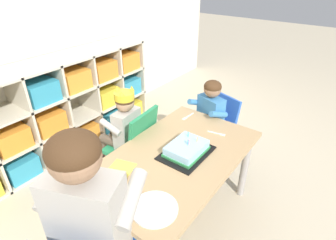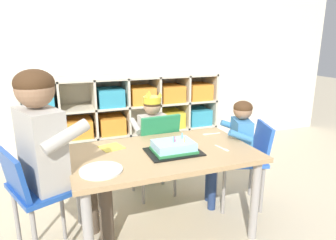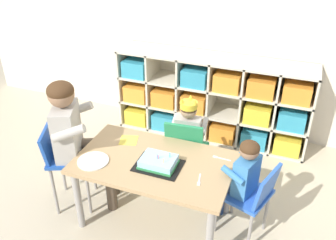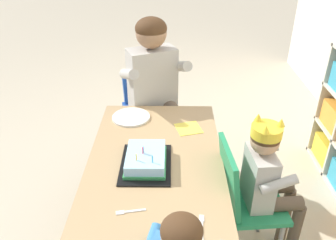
{
  "view_description": "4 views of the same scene",
  "coord_description": "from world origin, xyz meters",
  "views": [
    {
      "loc": [
        -1.09,
        -0.75,
        1.57
      ],
      "look_at": [
        0.04,
        0.09,
        0.76
      ],
      "focal_mm": 29.05,
      "sensor_mm": 36.0,
      "label": 1
    },
    {
      "loc": [
        -0.58,
        -1.63,
        1.23
      ],
      "look_at": [
        0.03,
        0.01,
        0.75
      ],
      "focal_mm": 31.93,
      "sensor_mm": 36.0,
      "label": 2
    },
    {
      "loc": [
        0.85,
        -1.96,
        2.16
      ],
      "look_at": [
        0.06,
        0.12,
        0.85
      ],
      "focal_mm": 39.58,
      "sensor_mm": 36.0,
      "label": 3
    },
    {
      "loc": [
        1.41,
        0.08,
        1.6
      ],
      "look_at": [
        -0.01,
        0.06,
        0.78
      ],
      "focal_mm": 37.45,
      "sensor_mm": 36.0,
      "label": 4
    }
  ],
  "objects": [
    {
      "name": "guest_at_table_side",
      "position": [
        0.6,
        0.13,
        0.52
      ],
      "size": [
        0.34,
        0.33,
        0.81
      ],
      "rotation": [
        0.0,
        0.0,
        -1.88
      ],
      "color": "#3D7FBC",
      "rests_on": "ground"
    },
    {
      "name": "paper_napkin_square",
      "position": [
        -0.29,
        0.18,
        0.56
      ],
      "size": [
        0.17,
        0.17,
        0.0
      ],
      "primitive_type": "cube",
      "rotation": [
        0.0,
        0.0,
        0.27
      ],
      "color": "#F4DB4C",
      "rests_on": "activity_table"
    },
    {
      "name": "storage_cubby_shelf",
      "position": [
        0.08,
        1.35,
        0.39
      ],
      "size": [
        1.95,
        0.38,
        0.87
      ],
      "color": "beige",
      "rests_on": "ground"
    },
    {
      "name": "activity_table",
      "position": [
        0.0,
        0.0,
        0.49
      ],
      "size": [
        1.12,
        0.67,
        0.56
      ],
      "color": "tan",
      "rests_on": "ground"
    },
    {
      "name": "classroom_chair_adult_side",
      "position": [
        -0.73,
        -0.06,
        0.46
      ],
      "size": [
        0.44,
        0.44,
        0.7
      ],
      "rotation": [
        0.0,
        0.0,
        1.97
      ],
      "color": "#1E4CA8",
      "rests_on": "ground"
    },
    {
      "name": "classroom_chair_guest_side",
      "position": [
        0.69,
        0.1,
        0.39
      ],
      "size": [
        0.44,
        0.41,
        0.64
      ],
      "rotation": [
        0.0,
        0.0,
        -1.88
      ],
      "color": "blue",
      "rests_on": "ground"
    },
    {
      "name": "fork_near_cake_tray",
      "position": [
        0.36,
        -0.09,
        0.56
      ],
      "size": [
        0.04,
        0.12,
        0.0
      ],
      "rotation": [
        0.0,
        0.0,
        1.75
      ],
      "color": "white",
      "rests_on": "activity_table"
    },
    {
      "name": "fork_scattered_mid_table",
      "position": [
        0.44,
        0.2,
        0.56
      ],
      "size": [
        0.13,
        0.02,
        0.0
      ],
      "rotation": [
        0.0,
        0.0,
        6.22
      ],
      "color": "white",
      "rests_on": "activity_table"
    },
    {
      "name": "birthday_cake_on_tray",
      "position": [
        0.05,
        -0.04,
        0.59
      ],
      "size": [
        0.33,
        0.24,
        0.11
      ],
      "color": "black",
      "rests_on": "activity_table"
    },
    {
      "name": "adult_helper_seated",
      "position": [
        -0.62,
        -0.02,
        0.68
      ],
      "size": [
        0.49,
        0.47,
        1.09
      ],
      "rotation": [
        0.0,
        0.0,
        1.97
      ],
      "color": "#B2ADA3",
      "rests_on": "ground"
    },
    {
      "name": "classroom_chair_blue",
      "position": [
        0.1,
        0.43,
        0.41
      ],
      "size": [
        0.36,
        0.34,
        0.69
      ],
      "rotation": [
        0.0,
        0.0,
        3.23
      ],
      "color": "#238451",
      "rests_on": "ground"
    },
    {
      "name": "child_with_crown",
      "position": [
        0.09,
        0.55,
        0.53
      ],
      "size": [
        0.31,
        0.31,
        0.84
      ],
      "rotation": [
        0.0,
        0.0,
        3.23
      ],
      "color": "#B2ADA3",
      "rests_on": "ground"
    },
    {
      "name": "ground",
      "position": [
        0.0,
        0.0,
        0.0
      ],
      "size": [
        16.0,
        16.0,
        0.0
      ],
      "primitive_type": "plane",
      "color": "beige"
    },
    {
      "name": "paper_plate_stack",
      "position": [
        -0.41,
        -0.16,
        0.57
      ],
      "size": [
        0.22,
        0.22,
        0.01
      ],
      "primitive_type": "cylinder",
      "color": "white",
      "rests_on": "activity_table"
    }
  ]
}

